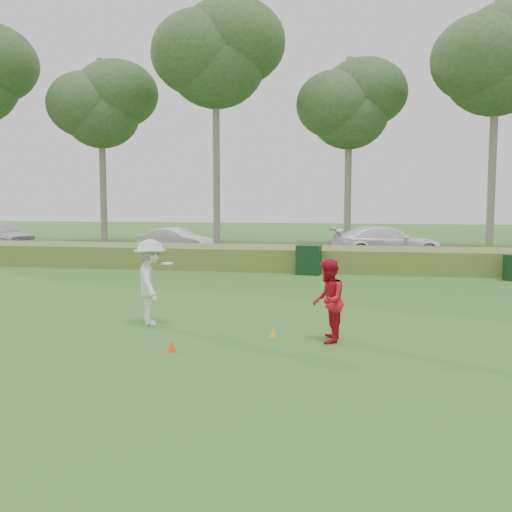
% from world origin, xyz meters
% --- Properties ---
extents(ground, '(120.00, 120.00, 0.00)m').
position_xyz_m(ground, '(0.00, 0.00, 0.00)').
color(ground, '#2E6421').
rests_on(ground, ground).
extents(reed_strip, '(80.00, 3.00, 0.90)m').
position_xyz_m(reed_strip, '(0.00, 12.00, 0.45)').
color(reed_strip, '#5A712D').
rests_on(reed_strip, ground).
extents(park_road, '(80.00, 6.00, 0.06)m').
position_xyz_m(park_road, '(0.00, 17.00, 0.03)').
color(park_road, '#2D2D2D').
rests_on(park_road, ground).
extents(tree_2, '(6.50, 6.50, 12.00)m').
position_xyz_m(tree_2, '(-14.00, 24.00, 8.97)').
color(tree_2, gray).
rests_on(tree_2, ground).
extents(tree_3, '(7.80, 7.80, 15.50)m').
position_xyz_m(tree_3, '(-6.00, 23.00, 11.60)').
color(tree_3, gray).
rests_on(tree_3, ground).
extents(tree_4, '(6.24, 6.24, 11.50)m').
position_xyz_m(tree_4, '(2.00, 24.50, 8.59)').
color(tree_4, gray).
rests_on(tree_4, ground).
extents(tree_5, '(7.28, 7.28, 14.00)m').
position_xyz_m(tree_5, '(10.00, 22.50, 10.47)').
color(tree_5, gray).
rests_on(tree_5, ground).
extents(player_white, '(1.18, 1.46, 1.97)m').
position_xyz_m(player_white, '(-1.84, 0.73, 0.98)').
color(player_white, white).
rests_on(player_white, ground).
extents(player_red, '(0.65, 0.82, 1.67)m').
position_xyz_m(player_red, '(2.24, -0.15, 0.84)').
color(player_red, red).
rests_on(player_red, ground).
extents(cone_orange, '(0.19, 0.19, 0.21)m').
position_xyz_m(cone_orange, '(-0.61, -1.45, 0.10)').
color(cone_orange, '#FF400D').
rests_on(cone_orange, ground).
extents(cone_yellow, '(0.18, 0.18, 0.19)m').
position_xyz_m(cone_yellow, '(1.10, 0.03, 0.10)').
color(cone_yellow, gold).
rests_on(cone_yellow, ground).
extents(utility_cabinet, '(0.96, 0.67, 1.13)m').
position_xyz_m(utility_cabinet, '(0.90, 10.22, 0.56)').
color(utility_cabinet, '#103219').
rests_on(utility_cabinet, ground).
extents(trash_bin, '(0.74, 0.74, 0.93)m').
position_xyz_m(trash_bin, '(8.16, 9.95, 0.46)').
color(trash_bin, black).
rests_on(trash_bin, ground).
extents(car_mid, '(4.23, 2.33, 1.32)m').
position_xyz_m(car_mid, '(-6.79, 17.38, 0.72)').
color(car_mid, silver).
rests_on(car_mid, park_road).
extents(car_right, '(5.69, 3.35, 1.55)m').
position_xyz_m(car_right, '(4.09, 16.45, 0.83)').
color(car_right, white).
rests_on(car_right, park_road).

